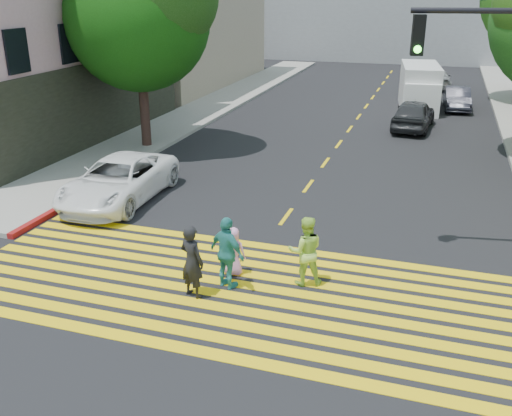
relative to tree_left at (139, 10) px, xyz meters
The scene contains 16 objects.
ground 15.22m from the tree_left, 56.68° to the right, with size 120.00×120.00×0.00m, color black.
sidewalk_left 11.69m from the tree_left, 94.20° to the left, with size 3.00×40.00×0.15m, color gray.
curb_red 8.12m from the tree_left, 81.65° to the right, with size 0.20×8.00×0.16m, color maroon.
crosswalk 14.25m from the tree_left, 53.60° to the right, with size 13.40×5.30×0.01m.
lane_line 14.40m from the tree_left, 54.12° to the left, with size 0.12×34.40×0.01m.
building_left_tan 18.21m from the tree_left, 116.97° to the left, with size 12.00×16.00×10.00m, color tan.
tree_left is the anchor object (origin of this frame).
pedestrian_man 13.94m from the tree_left, 57.72° to the right, with size 0.63×0.41×1.72m, color black.
pedestrian_woman 14.26m from the tree_left, 46.34° to the right, with size 0.82×0.64×1.70m, color #B1E250.
pedestrian_child 13.33m from the tree_left, 52.54° to the right, with size 0.60×0.39×1.22m, color #F59DD7.
pedestrian_extra 13.77m from the tree_left, 53.96° to the right, with size 1.02×0.43×1.75m, color teal.
white_sedan 8.20m from the tree_left, 70.38° to the right, with size 2.34×5.09×1.41m, color white.
dark_car_near 13.80m from the tree_left, 33.94° to the left, with size 1.73×4.29×1.46m, color #252629.
silver_car 23.65m from the tree_left, 60.06° to the left, with size 1.67×4.11×1.19m, color #A7A7A7.
dark_car_parked 18.82m from the tree_left, 45.31° to the left, with size 1.32×3.80×1.25m, color #23242E.
white_van 16.88m from the tree_left, 49.11° to the left, with size 2.54×5.41×2.46m.
Camera 1 is at (4.11, -9.67, 6.61)m, focal length 40.00 mm.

